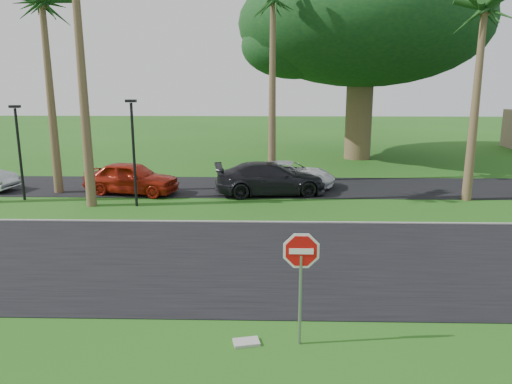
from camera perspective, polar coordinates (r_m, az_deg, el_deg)
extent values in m
plane|color=#1F5515|center=(13.86, 2.12, -10.69)|extent=(120.00, 120.00, 0.00)
cube|color=black|center=(15.71, 2.04, -7.72)|extent=(120.00, 8.00, 0.02)
cube|color=black|center=(25.79, 1.82, 0.58)|extent=(120.00, 5.00, 0.02)
cube|color=gray|center=(19.54, 1.93, -3.45)|extent=(120.00, 0.12, 0.06)
cylinder|color=gray|center=(10.73, 5.07, -12.25)|extent=(0.07, 0.07, 2.00)
cylinder|color=white|center=(10.31, 5.19, -6.71)|extent=(1.05, 0.02, 1.05)
cylinder|color=red|center=(10.31, 5.19, -6.71)|extent=(0.90, 0.02, 0.90)
cube|color=white|center=(10.31, 5.19, -6.71)|extent=(0.50, 0.02, 0.12)
cone|color=brown|center=(25.86, -22.40, 9.70)|extent=(0.44, 0.44, 9.00)
cone|color=brown|center=(22.58, -19.30, 12.78)|extent=(0.44, 0.44, 11.50)
cone|color=brown|center=(26.70, 1.88, 11.27)|extent=(0.44, 0.44, 9.50)
cone|color=brown|center=(24.51, 23.75, 8.86)|extent=(0.44, 0.44, 8.50)
cylinder|color=brown|center=(35.32, 11.66, 8.60)|extent=(1.80, 1.80, 6.00)
ellipsoid|color=black|center=(35.40, 12.13, 18.33)|extent=(16.50, 16.50, 8.25)
cylinder|color=black|center=(25.15, -25.37, 3.84)|extent=(0.12, 0.12, 4.20)
cube|color=black|center=(24.94, -25.86, 8.79)|extent=(0.45, 0.25, 0.12)
cylinder|color=black|center=(22.22, -13.78, 4.06)|extent=(0.12, 0.12, 4.50)
cube|color=black|center=(21.99, -14.11, 10.07)|extent=(0.45, 0.25, 0.12)
imported|color=#9A1C0C|center=(24.94, -14.03, 1.56)|extent=(4.82, 2.71, 1.55)
imported|color=black|center=(24.05, 1.64, 1.52)|extent=(5.57, 2.92, 1.54)
imported|color=silver|center=(25.71, 3.79, 1.99)|extent=(5.04, 3.00, 1.31)
cube|color=#A09F98|center=(11.15, -1.11, -16.78)|extent=(0.61, 0.47, 0.06)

